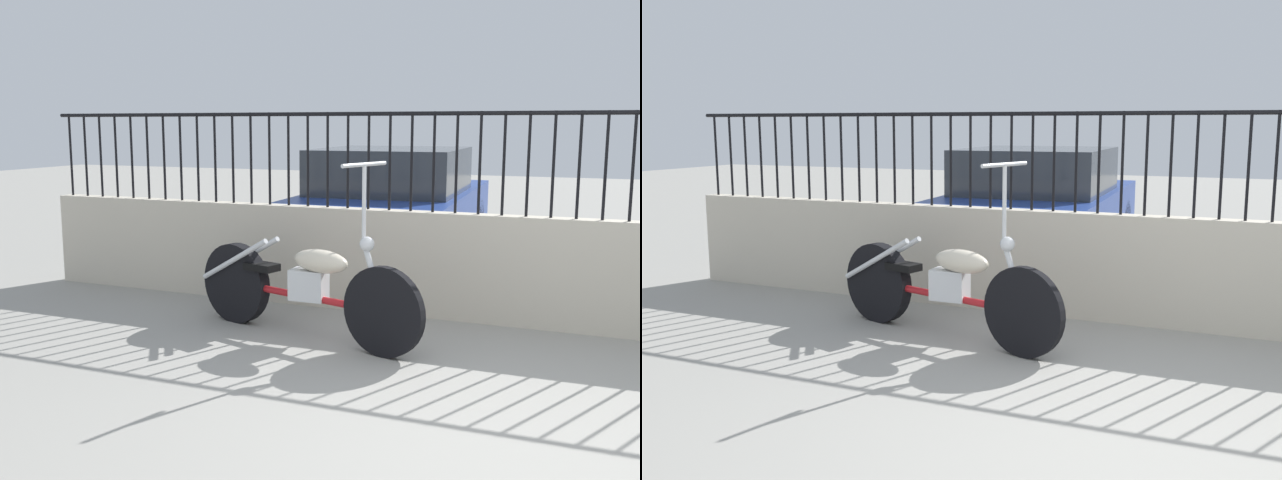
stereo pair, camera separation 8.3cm
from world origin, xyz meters
TOP-DOWN VIEW (x-y plane):
  - ground_plane at (0.00, 0.00)m, footprint 40.00×40.00m
  - low_wall at (0.00, 2.37)m, footprint 10.11×0.18m
  - fence_railing at (-0.00, 2.37)m, footprint 10.11×0.04m
  - motorcycle_red at (-1.94, 1.40)m, footprint 2.11×0.81m
  - car_blue at (-2.19, 5.03)m, footprint 2.08×4.22m

SIDE VIEW (x-z plane):
  - ground_plane at x=0.00m, z-range 0.00..0.00m
  - motorcycle_red at x=-1.94m, z-range -0.29..1.11m
  - low_wall at x=0.00m, z-range 0.00..0.92m
  - car_blue at x=-2.19m, z-range 0.00..1.37m
  - fence_railing at x=0.00m, z-range 1.06..1.91m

